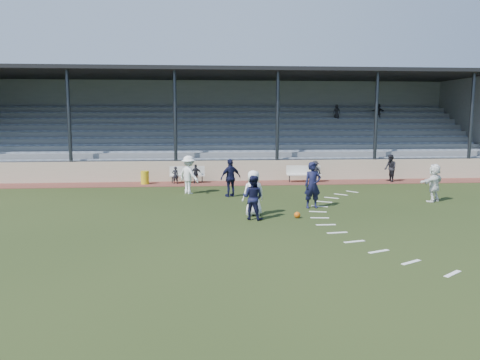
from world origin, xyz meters
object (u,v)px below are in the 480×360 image
object	(u,v)px
bench_left	(187,173)
football	(297,215)
official	(390,168)
player_white_lead	(253,193)
bench_right	(304,172)
trash_bin	(145,178)
player_navy_lead	(313,185)

from	to	relation	value
bench_left	football	size ratio (longest dim) A/B	8.46
bench_left	official	bearing A→B (deg)	-4.34
football	official	xyz separation A→B (m)	(7.38, 9.08, 0.70)
player_white_lead	bench_right	bearing A→B (deg)	-130.48
player_white_lead	trash_bin	bearing A→B (deg)	-75.87
football	player_white_lead	bearing A→B (deg)	159.37
player_navy_lead	bench_right	bearing A→B (deg)	76.81
trash_bin	football	world-z (taller)	trash_bin
bench_right	official	distance (m)	5.05
official	player_navy_lead	bearing A→B (deg)	-43.86
player_white_lead	official	bearing A→B (deg)	-153.07
player_navy_lead	player_white_lead	bearing A→B (deg)	-157.78
player_white_lead	official	world-z (taller)	player_white_lead
player_white_lead	bench_left	bearing A→B (deg)	-89.23
bench_right	player_navy_lead	size ratio (longest dim) A/B	1.04
player_white_lead	football	bearing A→B (deg)	142.96
football	player_navy_lead	distance (m)	2.29
bench_left	player_white_lead	size ratio (longest dim) A/B	1.14
player_white_lead	official	xyz separation A→B (m)	(8.98, 8.48, -0.07)
bench_right	football	world-z (taller)	bench_right
football	official	distance (m)	11.72
football	player_navy_lead	size ratio (longest dim) A/B	0.12
player_white_lead	player_navy_lead	distance (m)	2.92
football	player_white_lead	distance (m)	1.88
bench_right	official	size ratio (longest dim) A/B	1.27
trash_bin	player_white_lead	world-z (taller)	player_white_lead
bench_left	player_white_lead	distance (m)	9.44
bench_right	football	size ratio (longest dim) A/B	8.47
official	trash_bin	bearing A→B (deg)	-93.56
bench_right	trash_bin	world-z (taller)	bench_right
trash_bin	player_white_lead	bearing A→B (deg)	-59.46
bench_left	trash_bin	world-z (taller)	bench_left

